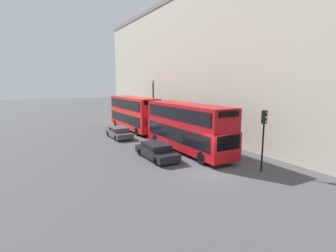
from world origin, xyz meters
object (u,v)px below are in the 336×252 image
(bus_leading, at_px, (187,125))
(car_dark_sedan, at_px, (156,150))
(car_hatchback, at_px, (119,132))
(bus_second_in_queue, at_px, (133,112))
(pedestrian, at_px, (172,127))
(traffic_light, at_px, (264,128))

(bus_leading, relative_size, car_dark_sedan, 2.32)
(car_hatchback, bearing_deg, car_dark_sedan, -90.00)
(bus_second_in_queue, distance_m, car_hatchback, 5.54)
(bus_second_in_queue, relative_size, pedestrian, 6.41)
(car_dark_sedan, bearing_deg, car_hatchback, 90.00)
(bus_second_in_queue, distance_m, traffic_light, 19.93)
(bus_leading, xyz_separation_m, pedestrian, (2.94, 7.68, -1.56))
(bus_leading, xyz_separation_m, bus_second_in_queue, (-0.00, 12.73, 0.01))
(traffic_light, relative_size, pedestrian, 2.44)
(car_dark_sedan, xyz_separation_m, pedestrian, (6.34, 8.37, 0.14))
(traffic_light, bearing_deg, bus_leading, 102.53)
(bus_leading, height_order, pedestrian, bus_leading)
(bus_second_in_queue, height_order, car_hatchback, bus_second_in_queue)
(traffic_light, xyz_separation_m, pedestrian, (1.35, 14.80, -2.25))
(bus_leading, height_order, traffic_light, bus_leading)
(traffic_light, bearing_deg, car_hatchback, 107.47)
(car_dark_sedan, relative_size, pedestrian, 2.68)
(bus_leading, distance_m, pedestrian, 8.37)
(pedestrian, bearing_deg, bus_leading, -110.94)
(car_dark_sedan, relative_size, traffic_light, 1.10)
(bus_second_in_queue, bearing_deg, traffic_light, -85.44)
(traffic_light, height_order, pedestrian, traffic_light)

